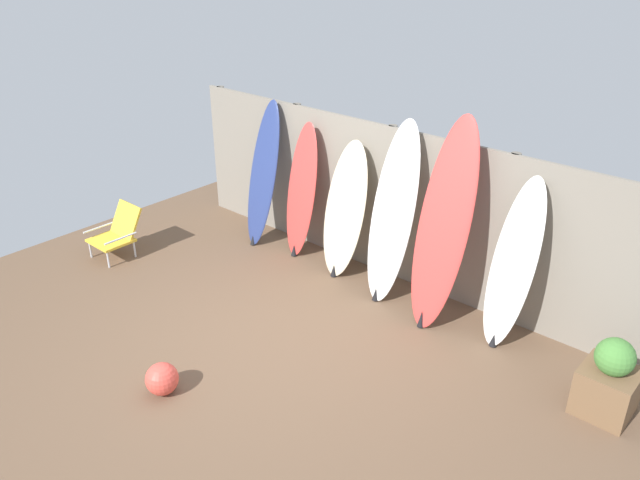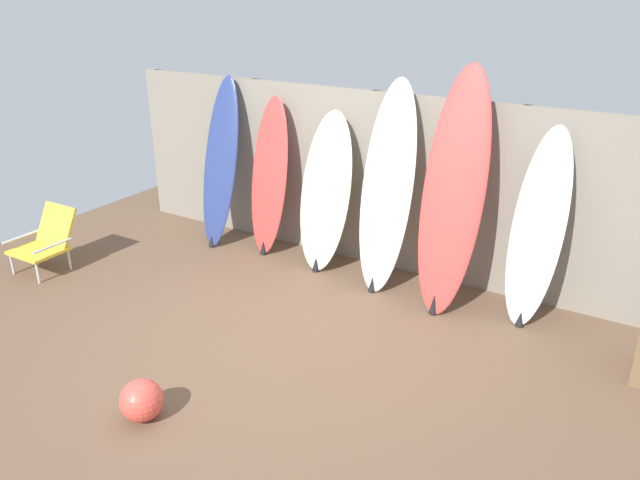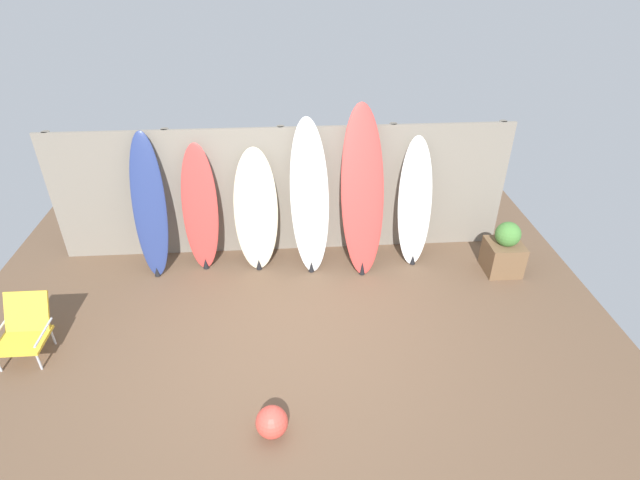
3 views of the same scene
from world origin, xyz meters
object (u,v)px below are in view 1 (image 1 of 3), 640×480
object	(u,v)px
surfboard_navy_0	(263,175)
surfboard_cream_2	(345,211)
surfboard_white_3	(393,214)
beach_ball	(162,379)
surfboard_red_4	(444,226)
surfboard_red_1	(301,192)
beach_chair	(118,231)
planter_box	(609,381)
surfboard_white_5	(513,265)

from	to	relation	value
surfboard_navy_0	surfboard_cream_2	distance (m)	1.34
surfboard_white_3	beach_ball	size ratio (longest dim) A/B	6.67
surfboard_red_4	beach_ball	world-z (taller)	surfboard_red_4
surfboard_red_1	surfboard_white_3	distance (m)	1.43
surfboard_white_3	beach_chair	bearing A→B (deg)	-154.26
surfboard_cream_2	surfboard_red_4	size ratio (longest dim) A/B	0.75
surfboard_red_1	surfboard_cream_2	distance (m)	0.72
surfboard_cream_2	planter_box	size ratio (longest dim) A/B	2.21
surfboard_white_5	surfboard_red_1	bearing A→B (deg)	179.22
surfboard_cream_2	planter_box	world-z (taller)	surfboard_cream_2
surfboard_red_4	beach_ball	bearing A→B (deg)	-113.51
surfboard_red_4	beach_ball	distance (m)	3.05
surfboard_cream_2	planter_box	bearing A→B (deg)	-7.69
beach_chair	planter_box	world-z (taller)	planter_box
planter_box	beach_ball	world-z (taller)	planter_box
surfboard_white_3	beach_ball	world-z (taller)	surfboard_white_3
surfboard_white_5	surfboard_white_3	bearing A→B (deg)	-178.38
surfboard_white_3	surfboard_red_4	xyz separation A→B (m)	(0.67, -0.07, 0.09)
surfboard_red_1	planter_box	distance (m)	4.01
planter_box	beach_ball	size ratio (longest dim) A/B	2.47
surfboard_white_3	beach_chair	world-z (taller)	surfboard_white_3
surfboard_cream_2	planter_box	xyz separation A→B (m)	(3.23, -0.44, -0.48)
surfboard_red_4	surfboard_navy_0	bearing A→B (deg)	177.85
planter_box	surfboard_white_3	bearing A→B (deg)	171.16
planter_box	beach_ball	distance (m)	3.83
surfboard_navy_0	beach_chair	distance (m)	1.96
surfboard_red_1	beach_chair	distance (m)	2.37
surfboard_red_1	surfboard_red_4	bearing A→B (deg)	-4.15
surfboard_cream_2	surfboard_red_4	bearing A→B (deg)	-4.88
surfboard_navy_0	surfboard_cream_2	xyz separation A→B (m)	(1.34, 0.02, -0.11)
beach_chair	beach_ball	world-z (taller)	beach_chair
surfboard_red_1	surfboard_navy_0	bearing A→B (deg)	-175.42
surfboard_navy_0	beach_ball	xyz separation A→B (m)	(1.54, -2.77, -0.76)
surfboard_red_1	surfboard_red_4	world-z (taller)	surfboard_red_4
surfboard_navy_0	planter_box	world-z (taller)	surfboard_navy_0
surfboard_navy_0	surfboard_cream_2	size ratio (longest dim) A/B	1.14
surfboard_navy_0	beach_chair	size ratio (longest dim) A/B	2.92
surfboard_white_5	beach_ball	world-z (taller)	surfboard_white_5
surfboard_white_3	planter_box	xyz separation A→B (m)	(2.53, -0.39, -0.66)
beach_chair	surfboard_cream_2	bearing A→B (deg)	15.58
surfboard_white_5	beach_chair	distance (m)	4.78
surfboard_red_4	planter_box	world-z (taller)	surfboard_red_4
surfboard_red_1	beach_ball	size ratio (longest dim) A/B	5.69
surfboard_cream_2	beach_chair	size ratio (longest dim) A/B	2.55
surfboard_white_5	planter_box	bearing A→B (deg)	-20.76
surfboard_white_5	surfboard_navy_0	bearing A→B (deg)	-179.81
surfboard_white_3	surfboard_white_5	bearing A→B (deg)	1.62
surfboard_cream_2	beach_ball	size ratio (longest dim) A/B	5.44
surfboard_white_5	beach_ball	xyz separation A→B (m)	(-1.88, -2.78, -0.68)
surfboard_red_1	surfboard_white_3	world-z (taller)	surfboard_white_3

